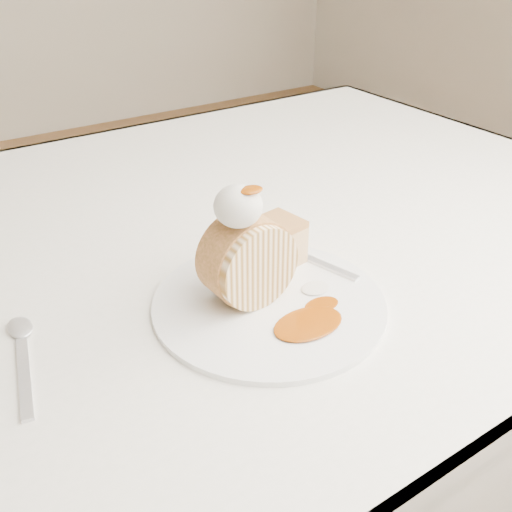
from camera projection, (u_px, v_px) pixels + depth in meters
table at (176, 291)px, 0.79m from camera, size 1.40×0.90×0.75m
plate at (269, 303)px, 0.61m from camera, size 0.28×0.28×0.01m
roulade_slice at (248, 261)px, 0.59m from camera, size 0.09×0.06×0.09m
cake_chunk at (276, 245)px, 0.66m from camera, size 0.06×0.06×0.05m
whipped_cream at (238, 206)px, 0.55m from camera, size 0.05×0.05×0.04m
caramel_drizzle at (251, 185)px, 0.53m from camera, size 0.02×0.02×0.01m
caramel_pool at (308, 323)px, 0.57m from camera, size 0.08×0.06×0.00m
fork at (319, 263)px, 0.67m from camera, size 0.06×0.15×0.00m
spoon at (24, 376)px, 0.51m from camera, size 0.05×0.14×0.00m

